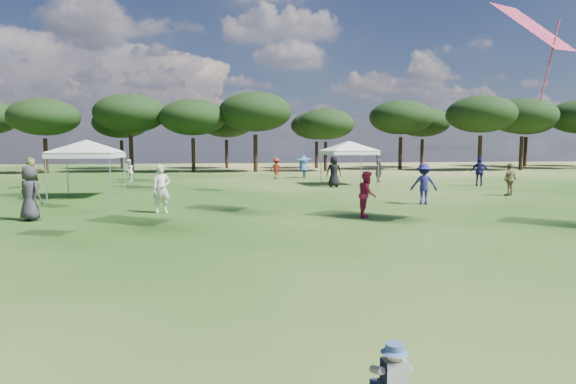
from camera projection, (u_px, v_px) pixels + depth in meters
name	position (u px, v px, depth m)	size (l,w,h in m)	color
tree_line	(244.00, 117.00, 48.48)	(108.78, 17.63, 7.77)	black
tent_left	(86.00, 142.00, 22.33)	(5.83, 5.83, 3.00)	gray
tent_right	(349.00, 143.00, 30.08)	(5.98, 5.98, 3.03)	gray
toddler	(393.00, 374.00, 4.44)	(0.37, 0.41, 0.54)	black
festival_crowd	(256.00, 173.00, 27.31)	(27.61, 22.41, 1.93)	olive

